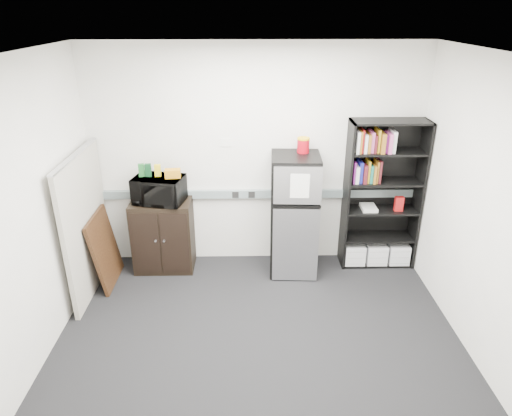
# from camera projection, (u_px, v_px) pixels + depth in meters

# --- Properties ---
(floor) EXTENTS (4.00, 4.00, 0.00)m
(floor) POSITION_uv_depth(u_px,v_px,m) (259.00, 346.00, 4.44)
(floor) COLOR black
(floor) RESTS_ON ground
(wall_back) EXTENTS (4.00, 0.02, 2.70)m
(wall_back) POSITION_uv_depth(u_px,v_px,m) (256.00, 158.00, 5.49)
(wall_back) COLOR white
(wall_back) RESTS_ON floor
(wall_right) EXTENTS (0.02, 3.50, 2.70)m
(wall_right) POSITION_uv_depth(u_px,v_px,m) (491.00, 219.00, 3.93)
(wall_right) COLOR white
(wall_right) RESTS_ON floor
(wall_left) EXTENTS (0.02, 3.50, 2.70)m
(wall_left) POSITION_uv_depth(u_px,v_px,m) (24.00, 223.00, 3.86)
(wall_left) COLOR white
(wall_left) RESTS_ON floor
(ceiling) EXTENTS (4.00, 3.50, 0.02)m
(ceiling) POSITION_uv_depth(u_px,v_px,m) (260.00, 55.00, 3.35)
(ceiling) COLOR white
(ceiling) RESTS_ON wall_back
(electrical_raceway) EXTENTS (3.92, 0.05, 0.10)m
(electrical_raceway) POSITION_uv_depth(u_px,v_px,m) (256.00, 194.00, 5.65)
(electrical_raceway) COLOR gray
(electrical_raceway) RESTS_ON wall_back
(wall_note) EXTENTS (0.14, 0.00, 0.10)m
(wall_note) POSITION_uv_depth(u_px,v_px,m) (226.00, 143.00, 5.40)
(wall_note) COLOR white
(wall_note) RESTS_ON wall_back
(bookshelf) EXTENTS (0.90, 0.34, 1.85)m
(bookshelf) POSITION_uv_depth(u_px,v_px,m) (382.00, 197.00, 5.53)
(bookshelf) COLOR black
(bookshelf) RESTS_ON floor
(cubicle_partition) EXTENTS (0.06, 1.30, 1.62)m
(cubicle_partition) POSITION_uv_depth(u_px,v_px,m) (86.00, 224.00, 5.07)
(cubicle_partition) COLOR #9B958A
(cubicle_partition) RESTS_ON floor
(cabinet) EXTENTS (0.72, 0.48, 0.90)m
(cabinet) POSITION_uv_depth(u_px,v_px,m) (163.00, 235.00, 5.61)
(cabinet) COLOR black
(cabinet) RESTS_ON floor
(microwave) EXTENTS (0.64, 0.49, 0.32)m
(microwave) POSITION_uv_depth(u_px,v_px,m) (159.00, 190.00, 5.35)
(microwave) COLOR black
(microwave) RESTS_ON cabinet
(snack_box_a) EXTENTS (0.08, 0.06, 0.15)m
(snack_box_a) POSITION_uv_depth(u_px,v_px,m) (141.00, 170.00, 5.29)
(snack_box_a) COLOR #185622
(snack_box_a) RESTS_ON microwave
(snack_box_b) EXTENTS (0.07, 0.06, 0.15)m
(snack_box_b) POSITION_uv_depth(u_px,v_px,m) (148.00, 170.00, 5.29)
(snack_box_b) COLOR #0C3518
(snack_box_b) RESTS_ON microwave
(snack_box_c) EXTENTS (0.07, 0.05, 0.14)m
(snack_box_c) POSITION_uv_depth(u_px,v_px,m) (158.00, 170.00, 5.29)
(snack_box_c) COLOR yellow
(snack_box_c) RESTS_ON microwave
(snack_bag) EXTENTS (0.19, 0.12, 0.10)m
(snack_bag) POSITION_uv_depth(u_px,v_px,m) (173.00, 173.00, 5.26)
(snack_bag) COLOR #C77F13
(snack_bag) RESTS_ON microwave
(refrigerator) EXTENTS (0.58, 0.61, 1.48)m
(refrigerator) POSITION_uv_depth(u_px,v_px,m) (294.00, 215.00, 5.45)
(refrigerator) COLOR black
(refrigerator) RESTS_ON floor
(coffee_can) EXTENTS (0.14, 0.14, 0.19)m
(coffee_can) POSITION_uv_depth(u_px,v_px,m) (303.00, 144.00, 5.23)
(coffee_can) COLOR #A50714
(coffee_can) RESTS_ON refrigerator
(framed_poster) EXTENTS (0.18, 0.68, 0.87)m
(framed_poster) POSITION_uv_depth(u_px,v_px,m) (105.00, 249.00, 5.31)
(framed_poster) COLOR black
(framed_poster) RESTS_ON floor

